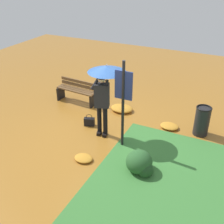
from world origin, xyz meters
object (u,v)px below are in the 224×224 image
at_px(person_with_umbrella, 105,82).
at_px(trash_bin, 202,121).
at_px(park_bench, 77,91).
at_px(info_sign_post, 123,95).
at_px(handbag, 89,122).

height_order(person_with_umbrella, trash_bin, person_with_umbrella).
relative_size(person_with_umbrella, park_bench, 1.45).
height_order(person_with_umbrella, park_bench, person_with_umbrella).
bearing_deg(trash_bin, info_sign_post, -139.68).
height_order(info_sign_post, park_bench, info_sign_post).
relative_size(handbag, trash_bin, 0.44).
distance_m(person_with_umbrella, info_sign_post, 0.71).
relative_size(person_with_umbrella, info_sign_post, 0.89).
distance_m(person_with_umbrella, park_bench, 2.53).
xyz_separation_m(person_with_umbrella, park_bench, (-1.77, 1.39, -1.15)).
bearing_deg(trash_bin, park_bench, 176.96).
distance_m(info_sign_post, trash_bin, 2.47).
relative_size(person_with_umbrella, handbag, 5.53).
bearing_deg(info_sign_post, trash_bin, 40.32).
bearing_deg(handbag, info_sign_post, -21.99).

